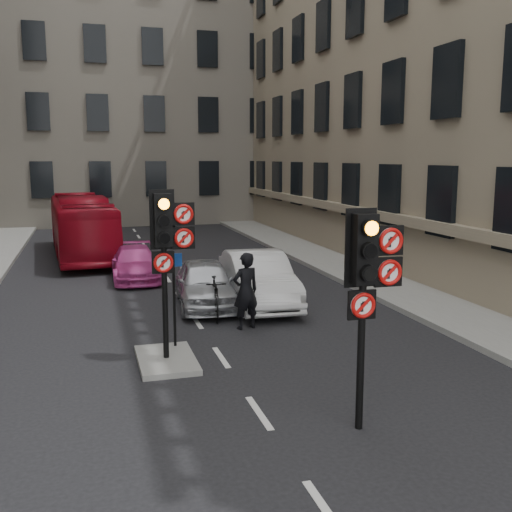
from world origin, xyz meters
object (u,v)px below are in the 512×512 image
car_white (258,279)px  car_silver (205,283)px  motorcyclist (246,291)px  info_sign (174,287)px  bus_red (82,226)px  motorcycle (215,298)px  car_pink (135,263)px  signal_far (168,238)px  signal_near (369,272)px

car_white → car_silver: bearing=174.4°
motorcyclist → info_sign: bearing=18.3°
bus_red → motorcyclist: 13.47m
motorcycle → car_pink: bearing=113.0°
car_silver → bus_red: (-3.49, 10.26, 0.66)m
bus_red → info_sign: 14.31m
bus_red → info_sign: bus_red is taller
car_silver → motorcycle: 1.41m
car_white → info_sign: (-3.00, -3.65, 0.71)m
car_silver → info_sign: size_ratio=1.89×
signal_far → car_white: signal_far is taller
car_silver → info_sign: info_sign is taller
car_white → signal_far: bearing=-122.6°
signal_near → info_sign: (-2.39, 4.74, -1.09)m
signal_far → car_silver: bearing=70.3°
signal_far → bus_red: size_ratio=0.37×
car_white → info_sign: 4.78m
car_white → info_sign: info_sign is taller
car_white → info_sign: bearing=-125.8°
car_silver → motorcyclist: size_ratio=2.04×
motorcycle → signal_far: bearing=-109.8°
bus_red → motorcycle: bearing=-77.6°
motorcyclist → car_silver: bearing=-92.9°
signal_near → car_silver: size_ratio=0.89×
signal_far → info_sign: size_ratio=1.68×
signal_near → motorcyclist: 6.27m
signal_near → info_sign: bearing=116.7°
signal_far → motorcycle: signal_far is taller
car_silver → bus_red: 10.85m
motorcycle → motorcyclist: motorcyclist is taller
signal_far → info_sign: signal_far is taller
signal_near → car_pink: signal_near is taller
signal_far → motorcycle: bearing=62.7°
signal_near → info_sign: signal_near is taller
signal_far → car_white: size_ratio=0.75×
motorcycle → info_sign: 3.04m
car_silver → car_white: 1.57m
signal_far → info_sign: bearing=73.9°
car_pink → bus_red: bearing=109.2°
motorcyclist → info_sign: 2.45m
signal_near → car_silver: bearing=96.2°
motorcycle → motorcyclist: size_ratio=0.94×
bus_red → motorcycle: 12.20m
car_silver → motorcycle: size_ratio=2.17×
signal_near → car_white: size_ratio=0.75×
bus_red → info_sign: (2.04, -14.16, 0.15)m
car_pink → motorcycle: size_ratio=2.16×
signal_far → motorcyclist: 3.47m
signal_near → bus_red: 19.45m
car_white → car_pink: car_white is taller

